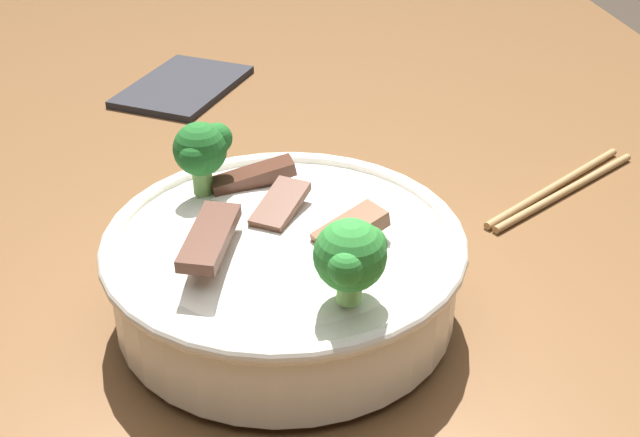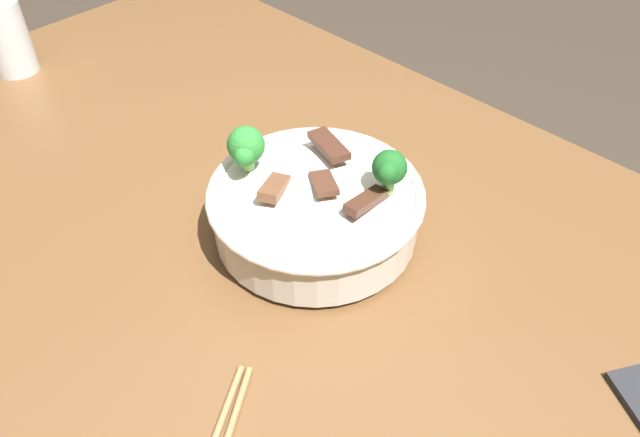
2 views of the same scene
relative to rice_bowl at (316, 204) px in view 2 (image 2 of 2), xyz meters
The scene contains 3 objects.
dining_table 0.17m from the rice_bowl, 127.89° to the left, with size 1.60×0.93×0.75m.
rice_bowl is the anchor object (origin of this frame).
drinking_glass 0.62m from the rice_bowl, ahead, with size 0.07×0.07×0.12m.
Camera 2 is at (-0.32, 0.31, 1.29)m, focal length 35.68 mm.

